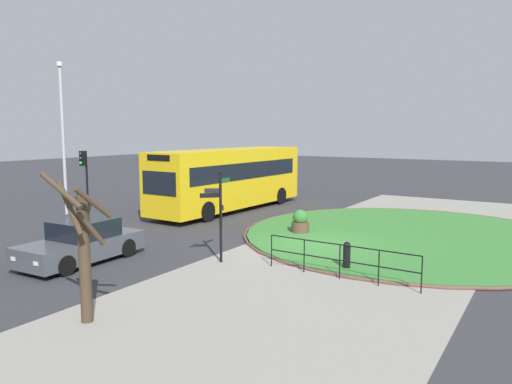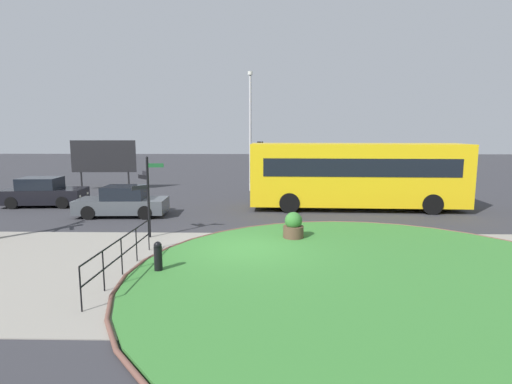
{
  "view_description": "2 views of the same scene",
  "coord_description": "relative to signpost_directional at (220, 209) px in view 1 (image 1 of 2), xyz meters",
  "views": [
    {
      "loc": [
        -16.47,
        -7.66,
        4.38
      ],
      "look_at": [
        1.39,
        3.46,
        1.71
      ],
      "focal_mm": 33.89,
      "sensor_mm": 36.0,
      "label": 1
    },
    {
      "loc": [
        0.62,
        -13.25,
        3.97
      ],
      "look_at": [
        0.22,
        4.85,
        1.29
      ],
      "focal_mm": 28.59,
      "sensor_mm": 36.0,
      "label": 2
    }
  ],
  "objects": [
    {
      "name": "sidewalk_paving",
      "position": [
        3.76,
        -3.49,
        -1.8
      ],
      "size": [
        32.0,
        8.37,
        0.02
      ],
      "primitive_type": "cube",
      "color": "gray",
      "rests_on": "ground"
    },
    {
      "name": "railing_grass_edge",
      "position": [
        0.4,
        -4.09,
        -1.12
      ],
      "size": [
        0.19,
        4.79,
        1.07
      ],
      "rotation": [
        0.0,
        0.0,
        4.68
      ],
      "color": "black",
      "rests_on": "ground"
    },
    {
      "name": "street_tree_bare",
      "position": [
        -5.78,
        -0.44,
        -0.02
      ],
      "size": [
        1.1,
        1.18,
        3.51
      ],
      "color": "#423323",
      "rests_on": "ground"
    },
    {
      "name": "ground",
      "position": [
        3.76,
        -1.67,
        -1.81
      ],
      "size": [
        120.0,
        120.0,
        0.0
      ],
      "primitive_type": "plane",
      "color": "#333338"
    },
    {
      "name": "lamppost_tall",
      "position": [
        3.4,
        12.5,
        2.42
      ],
      "size": [
        0.32,
        0.32,
        7.87
      ],
      "color": "#B7B7BC",
      "rests_on": "ground"
    },
    {
      "name": "grass_kerb_ring",
      "position": [
        7.43,
        -4.32,
        -1.75
      ],
      "size": [
        13.87,
        13.87,
        0.11
      ],
      "primitive_type": "torus",
      "color": "brown",
      "rests_on": "ground"
    },
    {
      "name": "car_near_lane",
      "position": [
        -2.37,
        3.98,
        -1.16
      ],
      "size": [
        4.23,
        1.96,
        1.43
      ],
      "rotation": [
        0.0,
        0.0,
        3.18
      ],
      "color": "#474C51",
      "rests_on": "ground"
    },
    {
      "name": "grass_island",
      "position": [
        7.43,
        -4.32,
        -1.76
      ],
      "size": [
        13.56,
        13.56,
        0.1
      ],
      "primitive_type": "cylinder",
      "color": "#387A33",
      "rests_on": "ground"
    },
    {
      "name": "traffic_light_near",
      "position": [
        4.06,
        11.78,
        0.65
      ],
      "size": [
        0.49,
        0.26,
        3.34
      ],
      "rotation": [
        0.0,
        0.0,
        3.16
      ],
      "color": "black",
      "rests_on": "ground"
    },
    {
      "name": "bollard_foreground",
      "position": [
        1.38,
        -3.93,
        -1.33
      ],
      "size": [
        0.23,
        0.23,
        0.93
      ],
      "color": "black",
      "rests_on": "ground"
    },
    {
      "name": "planter_near_signpost",
      "position": [
        5.44,
        -0.25,
        -1.32
      ],
      "size": [
        0.75,
        0.75,
        1.06
      ],
      "color": "brown",
      "rests_on": "ground"
    },
    {
      "name": "bus_yellow",
      "position": [
        9.07,
        5.96,
        -0.0
      ],
      "size": [
        10.87,
        2.96,
        3.37
      ],
      "rotation": [
        0.0,
        0.0,
        3.11
      ],
      "color": "yellow",
      "rests_on": "ground"
    },
    {
      "name": "signpost_directional",
      "position": [
        0.0,
        0.0,
        0.0
      ],
      "size": [
        1.09,
        0.95,
        3.08
      ],
      "color": "black",
      "rests_on": "ground"
    }
  ]
}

